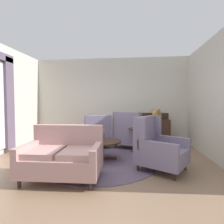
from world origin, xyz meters
name	(u,v)px	position (x,y,z in m)	size (l,w,h in m)	color
ground	(96,165)	(0.00, 0.00, 0.00)	(7.65, 7.65, 0.00)	#896B51
wall_back	(110,100)	(0.00, 2.62, 1.48)	(5.62, 0.08, 2.97)	beige
wall_left	(4,99)	(-2.73, 0.79, 1.48)	(0.08, 3.67, 2.97)	beige
wall_right	(212,99)	(2.73, 0.79, 1.48)	(0.08, 3.67, 2.97)	beige
baseboard_back	(110,140)	(0.00, 2.56, 0.06)	(5.46, 0.03, 0.12)	#382319
area_rug	(98,161)	(0.00, 0.30, 0.01)	(2.77, 2.77, 0.01)	#5B4C60
coffee_table	(102,144)	(0.07, 0.42, 0.39)	(0.93, 0.93, 0.47)	#382319
porcelain_vase	(102,135)	(0.06, 0.45, 0.61)	(0.15, 0.15, 0.35)	#384C93
settee	(63,157)	(-0.44, -0.75, 0.40)	(1.41, 0.95, 0.94)	tan
armchair_beside_settee	(158,148)	(1.33, -0.10, 0.45)	(1.19, 1.16, 1.09)	slate
armchair_foreground_right	(129,133)	(0.71, 1.68, 0.45)	(1.06, 1.09, 1.10)	slate
armchair_near_sideboard	(97,134)	(-0.29, 1.57, 0.43)	(1.04, 1.06, 1.01)	slate
side_table	(137,138)	(0.94, 1.19, 0.41)	(0.51, 0.51, 0.67)	#382319
sideboard	(155,130)	(1.58, 2.32, 0.47)	(0.91, 0.43, 1.03)	#382319
gramophone	(157,113)	(1.62, 2.24, 1.06)	(0.38, 0.46, 0.49)	#382319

